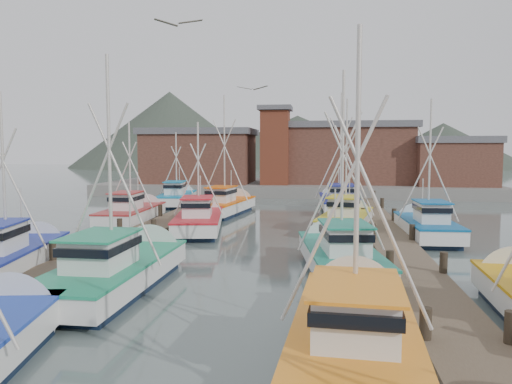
# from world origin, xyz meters

# --- Properties ---
(ground) EXTENTS (260.00, 260.00, 0.00)m
(ground) POSITION_xyz_m (0.00, 0.00, 0.00)
(ground) COLOR #4A5957
(ground) RESTS_ON ground
(dock_left) EXTENTS (2.30, 46.00, 1.50)m
(dock_left) POSITION_xyz_m (-7.00, 4.04, 0.21)
(dock_left) COLOR #4E3D30
(dock_left) RESTS_ON ground
(dock_right) EXTENTS (2.30, 46.00, 1.50)m
(dock_right) POSITION_xyz_m (7.00, 4.04, 0.21)
(dock_right) COLOR #4E3D30
(dock_right) RESTS_ON ground
(quay) EXTENTS (44.00, 16.00, 1.20)m
(quay) POSITION_xyz_m (0.00, 37.00, 0.60)
(quay) COLOR gray
(quay) RESTS_ON ground
(shed_left) EXTENTS (12.72, 8.48, 6.20)m
(shed_left) POSITION_xyz_m (-11.00, 35.00, 4.34)
(shed_left) COLOR brown
(shed_left) RESTS_ON quay
(shed_center) EXTENTS (14.84, 9.54, 6.90)m
(shed_center) POSITION_xyz_m (6.00, 37.00, 4.69)
(shed_center) COLOR brown
(shed_center) RESTS_ON quay
(shed_right) EXTENTS (8.48, 6.36, 5.20)m
(shed_right) POSITION_xyz_m (17.00, 34.00, 3.84)
(shed_right) COLOR brown
(shed_right) RESTS_ON quay
(lookout_tower) EXTENTS (3.60, 3.60, 8.50)m
(lookout_tower) POSITION_xyz_m (-2.00, 33.00, 5.55)
(lookout_tower) COLOR #5F2A1B
(lookout_tower) RESTS_ON quay
(distant_hills) EXTENTS (175.00, 140.00, 42.00)m
(distant_hills) POSITION_xyz_m (-12.76, 122.59, 0.00)
(distant_hills) COLOR #3B453A
(distant_hills) RESTS_ON ground
(boat_1) EXTENTS (3.50, 9.18, 8.64)m
(boat_1) POSITION_xyz_m (4.24, -9.35, 0.68)
(boat_1) COLOR black
(boat_1) RESTS_ON ground
(boat_4) EXTENTS (3.69, 9.13, 9.16)m
(boat_4) POSITION_xyz_m (-4.00, -4.27, 0.68)
(boat_4) COLOR black
(boat_4) RESTS_ON ground
(boat_5) EXTENTS (3.81, 8.74, 8.89)m
(boat_5) POSITION_xyz_m (4.05, -0.75, 0.68)
(boat_5) COLOR black
(boat_5) RESTS_ON ground
(boat_6) EXTENTS (3.75, 8.31, 8.00)m
(boat_6) POSITION_xyz_m (-9.46, -2.49, 0.68)
(boat_6) COLOR black
(boat_6) RESTS_ON ground
(boat_8) EXTENTS (3.99, 8.82, 7.41)m
(boat_8) POSITION_xyz_m (-4.29, 8.61, 0.68)
(boat_8) COLOR black
(boat_8) RESTS_ON ground
(boat_9) EXTENTS (3.99, 8.60, 8.81)m
(boat_9) POSITION_xyz_m (4.87, 10.25, 0.68)
(boat_9) COLOR black
(boat_9) RESTS_ON ground
(boat_10) EXTENTS (3.15, 8.40, 7.56)m
(boat_10) POSITION_xyz_m (-9.64, 11.27, 0.68)
(boat_10) COLOR black
(boat_10) RESTS_ON ground
(boat_11) EXTENTS (3.41, 8.02, 8.50)m
(boat_11) POSITION_xyz_m (9.23, 8.03, 0.68)
(boat_11) COLOR black
(boat_11) RESTS_ON ground
(boat_12) EXTENTS (3.86, 8.75, 9.88)m
(boat_12) POSITION_xyz_m (-4.13, 16.79, 0.68)
(boat_12) COLOR black
(boat_12) RESTS_ON ground
(boat_13) EXTENTS (4.21, 9.90, 10.53)m
(boat_13) POSITION_xyz_m (4.67, 20.66, 0.69)
(boat_13) COLOR black
(boat_13) RESTS_ON ground
(boat_14) EXTENTS (3.39, 8.35, 7.20)m
(boat_14) POSITION_xyz_m (-9.79, 22.17, 0.68)
(boat_14) COLOR black
(boat_14) RESTS_ON ground
(gull_near) EXTENTS (1.52, 0.66, 0.24)m
(gull_near) POSITION_xyz_m (-1.13, -6.05, 9.05)
(gull_near) COLOR gray
(gull_near) RESTS_ON ground
(gull_far) EXTENTS (1.55, 0.65, 0.24)m
(gull_far) POSITION_xyz_m (-0.09, 2.86, 8.06)
(gull_far) COLOR gray
(gull_far) RESTS_ON ground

